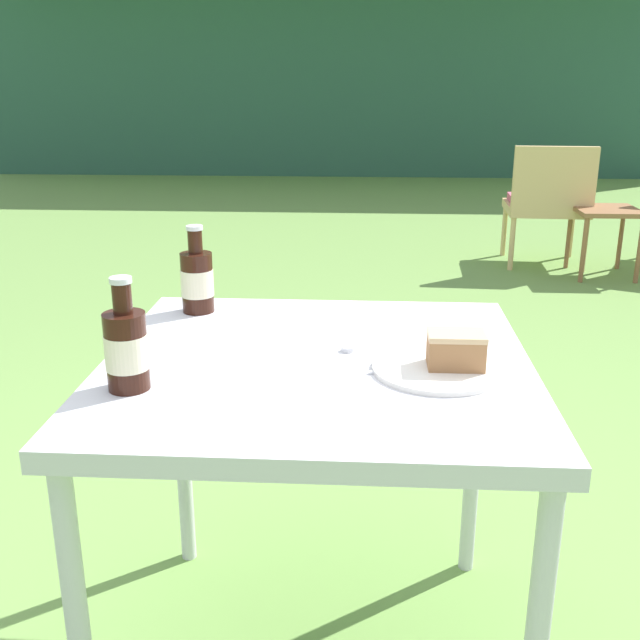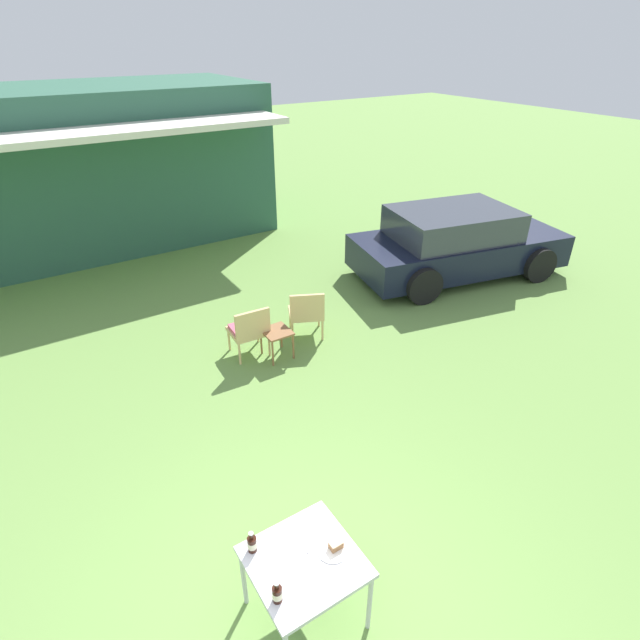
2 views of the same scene
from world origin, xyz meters
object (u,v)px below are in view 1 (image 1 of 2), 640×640
wicker_chair_cushioned (548,200)px  cola_bottle_far (126,348)px  cola_bottle_near (197,280)px  garden_side_table (606,218)px  cake_on_plate (446,360)px  patio_table (317,392)px

wicker_chair_cushioned → cola_bottle_far: 4.39m
cola_bottle_near → cola_bottle_far: same height
garden_side_table → cola_bottle_near: size_ratio=2.18×
cake_on_plate → cola_bottle_near: (-0.56, 0.35, 0.06)m
patio_table → cake_on_plate: (0.25, -0.05, 0.09)m
patio_table → cake_on_plate: bearing=-10.6°
patio_table → cola_bottle_far: 0.40m
wicker_chair_cushioned → cola_bottle_near: (-1.66, -3.57, 0.36)m
garden_side_table → cola_bottle_far: 4.31m
cola_bottle_near → cola_bottle_far: 0.47m
garden_side_table → cola_bottle_far: cola_bottle_far is taller
wicker_chair_cushioned → cola_bottle_near: 3.95m
garden_side_table → cola_bottle_far: bearing=-118.0°
cola_bottle_near → cola_bottle_far: bearing=-93.1°
wicker_chair_cushioned → cola_bottle_far: (-1.68, -4.04, 0.36)m
cake_on_plate → cola_bottle_far: size_ratio=1.22×
garden_side_table → cola_bottle_near: bearing=-120.9°
wicker_chair_cushioned → cake_on_plate: bearing=77.3°
garden_side_table → cola_bottle_far: (-2.01, -3.78, 0.44)m
wicker_chair_cushioned → cola_bottle_near: cola_bottle_near is taller
wicker_chair_cushioned → patio_table: (-1.35, -3.87, 0.21)m
garden_side_table → patio_table: bearing=-114.9°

